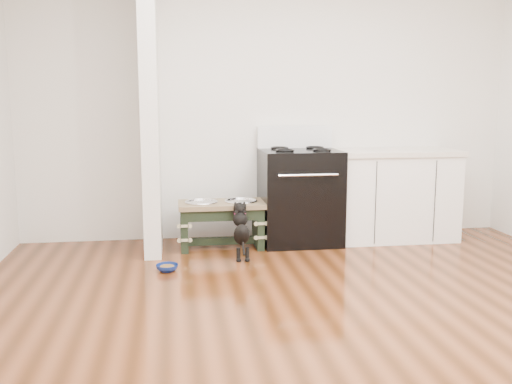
% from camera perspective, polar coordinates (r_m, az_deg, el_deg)
% --- Properties ---
extents(ground, '(5.00, 5.00, 0.00)m').
position_cam_1_polar(ground, '(3.68, 7.95, -13.31)').
color(ground, '#3F1E0B').
rests_on(ground, ground).
extents(room_shell, '(5.00, 5.00, 5.00)m').
position_cam_1_polar(room_shell, '(3.41, 8.57, 12.73)').
color(room_shell, silver).
rests_on(room_shell, ground).
extents(partition_wall, '(0.15, 0.80, 2.70)m').
position_cam_1_polar(partition_wall, '(5.36, -10.54, 8.48)').
color(partition_wall, silver).
rests_on(partition_wall, ground).
extents(oven_range, '(0.76, 0.69, 1.14)m').
position_cam_1_polar(oven_range, '(5.63, 4.39, -0.28)').
color(oven_range, black).
rests_on(oven_range, ground).
extents(cabinet_run, '(1.24, 0.64, 0.91)m').
position_cam_1_polar(cabinet_run, '(5.94, 13.60, -0.26)').
color(cabinet_run, white).
rests_on(cabinet_run, ground).
extents(dog_feeder, '(0.81, 0.43, 0.46)m').
position_cam_1_polar(dog_feeder, '(5.43, -3.48, -2.35)').
color(dog_feeder, black).
rests_on(dog_feeder, ground).
extents(puppy, '(0.14, 0.42, 0.49)m').
position_cam_1_polar(puppy, '(5.10, -1.50, -3.65)').
color(puppy, black).
rests_on(puppy, ground).
extents(floor_bowl, '(0.24, 0.24, 0.06)m').
position_cam_1_polar(floor_bowl, '(4.82, -8.88, -7.50)').
color(floor_bowl, navy).
rests_on(floor_bowl, ground).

